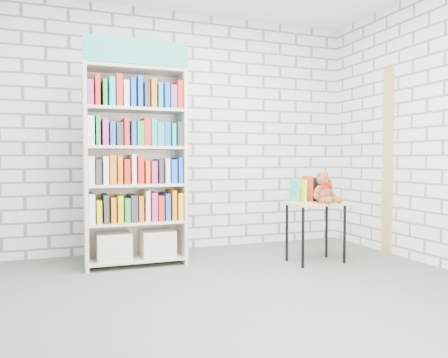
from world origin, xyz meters
name	(u,v)px	position (x,y,z in m)	size (l,w,h in m)	color
ground	(237,299)	(0.00, 0.00, 0.00)	(4.50, 4.50, 0.00)	#4C5649
room_shell	(237,64)	(0.00, 0.00, 1.78)	(4.52, 4.02, 2.81)	silver
bookshelf	(135,165)	(-0.56, 1.36, 1.01)	(0.99, 0.38, 2.22)	beige
display_table	(316,210)	(1.21, 0.83, 0.54)	(0.60, 0.42, 0.63)	tan
table_books	(311,190)	(1.21, 0.93, 0.75)	(0.41, 0.19, 0.24)	#2AB8BA
teddy_bear	(324,190)	(1.25, 0.74, 0.76)	(0.28, 0.28, 0.31)	brown
door_trim	(388,161)	(2.23, 0.95, 1.05)	(0.05, 0.12, 2.10)	tan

